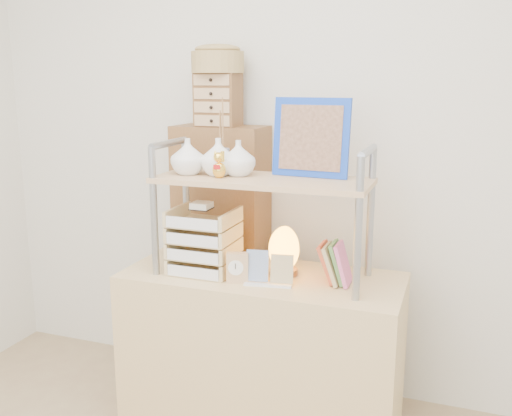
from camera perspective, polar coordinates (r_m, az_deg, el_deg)
The scene contains 10 objects.
room_shell at distance 1.60m, azimuth -9.35°, elevation 17.07°, with size 3.42×3.41×2.61m.
desk at distance 2.62m, azimuth 0.58°, elevation -14.45°, with size 1.20×0.50×0.75m, color tan.
cabinet at distance 2.94m, azimuth -3.41°, elevation -5.04°, with size 0.45×0.24×1.35m, color brown.
hutch at distance 2.39m, azimuth -0.72°, elevation 3.57°, with size 0.90×0.34×0.75m.
letter_tray at distance 2.47m, azimuth -5.34°, elevation -3.65°, with size 0.26×0.24×0.31m.
salt_lamp at distance 2.44m, azimuth 2.81°, elevation -4.23°, with size 0.14×0.13×0.21m.
desk_clock at distance 2.36m, azimuth -1.87°, elevation -5.98°, with size 0.10×0.06×0.13m.
postcard_stand at distance 2.34m, azimuth 1.27°, elevation -6.76°, with size 0.20×0.09×0.14m.
drawer_chest at distance 2.78m, azimuth -3.81°, elevation 10.73°, with size 0.20×0.16×0.25m.
woven_basket at distance 2.78m, azimuth -3.85°, elevation 14.34°, with size 0.25×0.25×0.10m, color olive.
Camera 1 is at (0.77, -1.00, 1.57)m, focal length 40.00 mm.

